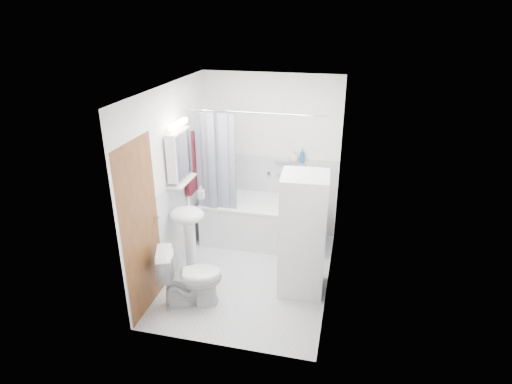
% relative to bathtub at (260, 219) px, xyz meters
% --- Properties ---
extents(floor, '(2.60, 2.60, 0.00)m').
position_rel_bathtub_xyz_m(floor, '(0.07, -0.92, -0.35)').
color(floor, silver).
rests_on(floor, ground).
extents(room_walls, '(2.60, 2.60, 2.60)m').
position_rel_bathtub_xyz_m(room_walls, '(0.07, -0.92, 1.14)').
color(room_walls, white).
rests_on(room_walls, ground).
extents(wainscot, '(1.98, 2.58, 2.58)m').
position_rel_bathtub_xyz_m(wainscot, '(0.07, -0.63, 0.25)').
color(wainscot, white).
rests_on(wainscot, ground).
extents(door, '(0.05, 2.00, 2.00)m').
position_rel_bathtub_xyz_m(door, '(-0.88, -1.47, 0.65)').
color(door, brown).
rests_on(door, ground).
extents(bathtub, '(1.66, 0.79, 0.63)m').
position_rel_bathtub_xyz_m(bathtub, '(0.00, 0.00, 0.00)').
color(bathtub, white).
rests_on(bathtub, ground).
extents(tub_spout, '(0.04, 0.12, 0.04)m').
position_rel_bathtub_xyz_m(tub_spout, '(0.20, 0.33, 0.60)').
color(tub_spout, silver).
rests_on(tub_spout, room_walls).
extents(curtain_rod, '(1.84, 0.02, 0.02)m').
position_rel_bathtub_xyz_m(curtain_rod, '(0.00, -0.33, 1.65)').
color(curtain_rod, silver).
rests_on(curtain_rod, room_walls).
extents(shower_curtain, '(0.55, 0.02, 1.45)m').
position_rel_bathtub_xyz_m(shower_curtain, '(-0.55, -0.33, 0.90)').
color(shower_curtain, '#131D42').
rests_on(shower_curtain, curtain_rod).
extents(sink, '(0.44, 0.37, 1.04)m').
position_rel_bathtub_xyz_m(sink, '(-0.69, -1.05, 0.35)').
color(sink, white).
rests_on(sink, ground).
extents(medicine_cabinet, '(0.13, 0.50, 0.71)m').
position_rel_bathtub_xyz_m(medicine_cabinet, '(-0.84, -0.82, 1.22)').
color(medicine_cabinet, white).
rests_on(medicine_cabinet, room_walls).
extents(shelf, '(0.18, 0.54, 0.02)m').
position_rel_bathtub_xyz_m(shelf, '(-0.82, -0.82, 0.85)').
color(shelf, silver).
rests_on(shelf, room_walls).
extents(shower_caddy, '(0.22, 0.06, 0.02)m').
position_rel_bathtub_xyz_m(shower_caddy, '(0.25, 0.32, 0.80)').
color(shower_caddy, silver).
rests_on(shower_caddy, room_walls).
extents(towel, '(0.07, 0.35, 0.85)m').
position_rel_bathtub_xyz_m(towel, '(-0.87, -0.39, 0.94)').
color(towel, maroon).
rests_on(towel, room_walls).
extents(washer_dryer, '(0.57, 0.56, 1.50)m').
position_rel_bathtub_xyz_m(washer_dryer, '(0.74, -1.04, 0.40)').
color(washer_dryer, white).
rests_on(washer_dryer, ground).
extents(toilet, '(0.83, 0.64, 0.72)m').
position_rel_bathtub_xyz_m(toilet, '(-0.45, -1.63, 0.01)').
color(toilet, white).
rests_on(toilet, ground).
extents(soap_pump, '(0.08, 0.17, 0.08)m').
position_rel_bathtub_xyz_m(soap_pump, '(-0.64, -0.67, 0.60)').
color(soap_pump, gray).
rests_on(soap_pump, sink).
extents(shelf_bottle, '(0.07, 0.18, 0.07)m').
position_rel_bathtub_xyz_m(shelf_bottle, '(-0.82, -0.97, 0.90)').
color(shelf_bottle, gray).
rests_on(shelf_bottle, shelf).
extents(shelf_cup, '(0.10, 0.09, 0.10)m').
position_rel_bathtub_xyz_m(shelf_cup, '(-0.82, -0.70, 0.91)').
color(shelf_cup, gray).
rests_on(shelf_cup, shelf).
extents(shampoo_a, '(0.13, 0.17, 0.13)m').
position_rel_bathtub_xyz_m(shampoo_a, '(0.42, 0.32, 0.88)').
color(shampoo_a, gray).
rests_on(shampoo_a, shower_caddy).
extents(shampoo_b, '(0.08, 0.21, 0.08)m').
position_rel_bathtub_xyz_m(shampoo_b, '(0.54, 0.32, 0.85)').
color(shampoo_b, '#23588F').
rests_on(shampoo_b, shower_caddy).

